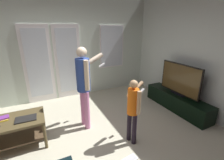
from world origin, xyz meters
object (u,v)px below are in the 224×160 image
laptop_closed (26,119)px  book_stack (3,119)px  coffee_table (16,127)px  tv_stand (177,102)px  person_child (133,106)px  person_adult (84,81)px  flat_screen_tv (180,79)px

laptop_closed → book_stack: bearing=158.2°
book_stack → coffee_table: bearing=-26.9°
tv_stand → person_child: size_ratio=1.49×
coffee_table → book_stack: 0.24m
person_adult → book_stack: person_adult is taller
person_adult → laptop_closed: size_ratio=5.07×
coffee_table → flat_screen_tv: 3.51m
book_stack → person_child: bearing=-23.0°
flat_screen_tv → person_child: (-1.64, -0.51, -0.08)m
tv_stand → book_stack: book_stack is taller
person_adult → laptop_closed: 1.16m
coffee_table → tv_stand: bearing=-4.2°
tv_stand → laptop_closed: 3.32m
coffee_table → flat_screen_tv: flat_screen_tv is taller
person_adult → tv_stand: bearing=-7.9°
tv_stand → person_adult: 2.39m
flat_screen_tv → person_child: 1.72m
person_adult → laptop_closed: person_adult is taller
flat_screen_tv → book_stack: (-3.64, 0.34, -0.25)m
laptop_closed → book_stack: book_stack is taller
tv_stand → laptop_closed: laptop_closed is taller
flat_screen_tv → person_child: bearing=-162.7°
coffee_table → flat_screen_tv: bearing=-4.2°
person_adult → person_child: size_ratio=1.39×
person_adult → laptop_closed: (-1.06, -0.12, -0.46)m
flat_screen_tv → tv_stand: bearing=-65.0°
person_child → book_stack: 2.17m
flat_screen_tv → book_stack: 3.66m
person_adult → person_child: bearing=-54.0°
flat_screen_tv → person_child: person_child is taller
coffee_table → person_adult: person_adult is taller
person_adult → person_child: 1.05m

